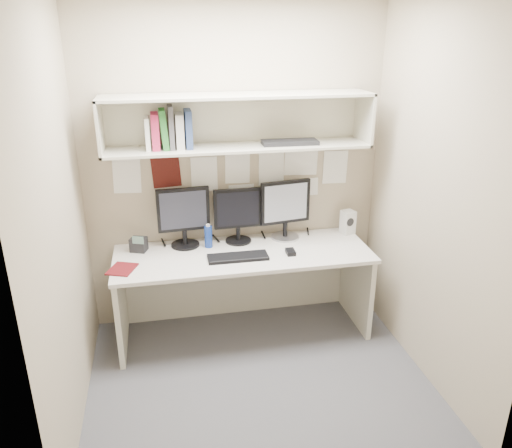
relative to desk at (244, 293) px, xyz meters
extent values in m
cube|color=#49484D|center=(0.00, -0.65, -0.37)|extent=(2.40, 2.00, 0.01)
cube|color=tan|center=(0.00, 0.35, 0.93)|extent=(2.40, 0.02, 2.60)
cube|color=tan|center=(0.00, -1.65, 0.93)|extent=(2.40, 0.02, 2.60)
cube|color=tan|center=(-1.20, -0.65, 0.93)|extent=(0.02, 2.00, 2.60)
cube|color=tan|center=(1.20, -0.65, 0.93)|extent=(0.02, 2.00, 2.60)
cube|color=beige|center=(0.00, -0.01, 0.35)|extent=(2.00, 0.70, 0.03)
cube|color=beige|center=(0.00, 0.32, -0.02)|extent=(1.96, 0.02, 0.70)
cube|color=beige|center=(0.00, 0.16, 1.16)|extent=(2.00, 0.38, 0.02)
cube|color=beige|center=(0.00, 0.16, 1.54)|extent=(2.00, 0.38, 0.02)
cube|color=beige|center=(0.00, 0.34, 1.35)|extent=(2.00, 0.02, 0.40)
cube|color=beige|center=(-0.99, 0.16, 1.35)|extent=(0.02, 0.38, 0.40)
cube|color=beige|center=(0.99, 0.16, 1.35)|extent=(0.02, 0.38, 0.40)
cylinder|color=black|center=(-0.44, 0.21, 0.37)|extent=(0.23, 0.23, 0.02)
cylinder|color=black|center=(-0.44, 0.21, 0.44)|extent=(0.04, 0.04, 0.11)
cube|color=black|center=(-0.44, 0.22, 0.67)|extent=(0.42, 0.06, 0.35)
cube|color=black|center=(-0.44, 0.20, 0.67)|extent=(0.36, 0.03, 0.30)
cylinder|color=black|center=(0.00, 0.21, 0.37)|extent=(0.21, 0.21, 0.02)
cylinder|color=black|center=(0.00, 0.21, 0.43)|extent=(0.03, 0.03, 0.11)
cube|color=black|center=(0.00, 0.22, 0.65)|extent=(0.39, 0.04, 0.33)
cube|color=black|center=(0.00, 0.20, 0.65)|extent=(0.34, 0.01, 0.28)
cylinder|color=#A5A5AA|center=(0.39, 0.21, 0.37)|extent=(0.23, 0.23, 0.02)
cylinder|color=black|center=(0.39, 0.21, 0.44)|extent=(0.04, 0.04, 0.12)
cube|color=black|center=(0.39, 0.22, 0.68)|extent=(0.42, 0.10, 0.36)
cube|color=#B6B7BC|center=(0.39, 0.20, 0.68)|extent=(0.37, 0.06, 0.31)
cube|color=black|center=(-0.06, -0.11, 0.37)|extent=(0.46, 0.17, 0.02)
cube|color=black|center=(0.35, -0.11, 0.38)|extent=(0.07, 0.11, 0.03)
cube|color=silver|center=(0.94, 0.20, 0.46)|extent=(0.13, 0.13, 0.20)
cylinder|color=black|center=(0.94, 0.15, 0.49)|extent=(0.07, 0.03, 0.07)
cylinder|color=navy|center=(-0.25, 0.15, 0.45)|extent=(0.06, 0.06, 0.18)
cylinder|color=white|center=(-0.25, 0.15, 0.55)|extent=(0.03, 0.03, 0.02)
cube|color=#570E12|center=(-0.92, -0.14, 0.37)|extent=(0.24, 0.26, 0.01)
cube|color=black|center=(-0.80, 0.18, 0.42)|extent=(0.15, 0.14, 0.11)
cube|color=#4C6659|center=(-0.80, 0.13, 0.48)|extent=(0.09, 0.04, 0.06)
cube|color=white|center=(-0.66, 0.17, 1.29)|extent=(0.03, 0.19, 0.23)
cube|color=#B8224A|center=(-0.61, 0.17, 1.30)|extent=(0.05, 0.19, 0.26)
cube|color=#246D28|center=(-0.55, 0.17, 1.32)|extent=(0.04, 0.19, 0.28)
cube|color=#47464A|center=(-0.49, 0.17, 1.33)|extent=(0.04, 0.19, 0.31)
cube|color=silver|center=(-0.43, 0.17, 1.30)|extent=(0.06, 0.19, 0.25)
cube|color=navy|center=(-0.37, 0.17, 1.31)|extent=(0.05, 0.19, 0.28)
cube|color=black|center=(0.39, 0.13, 1.19)|extent=(0.43, 0.18, 0.03)
camera|label=1|loc=(-0.60, -3.51, 1.99)|focal=35.00mm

